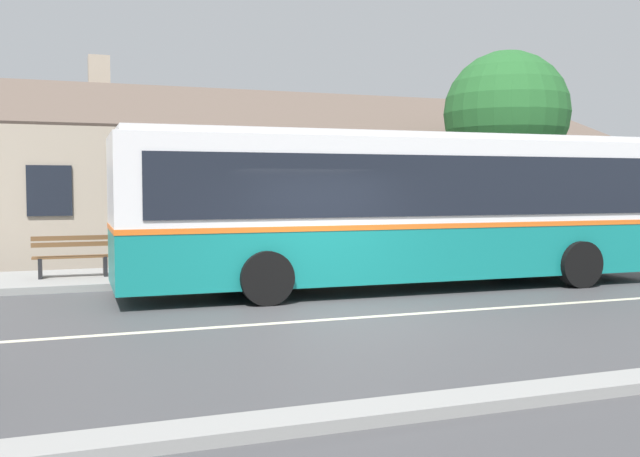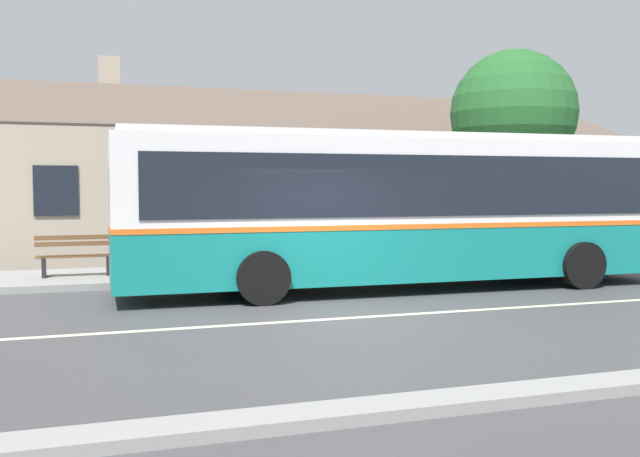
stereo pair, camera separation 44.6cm
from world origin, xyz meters
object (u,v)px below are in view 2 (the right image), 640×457
object	(u,v)px
transit_bus	(400,206)
bench_by_building	(76,258)
street_tree_primary	(514,118)
bench_down_street	(276,252)
bus_stop_sign	(561,206)

from	to	relation	value
transit_bus	bench_by_building	size ratio (longest dim) A/B	6.99
bench_by_building	street_tree_primary	distance (m)	12.50
transit_bus	bench_down_street	world-z (taller)	transit_bus
bench_down_street	transit_bus	bearing A→B (deg)	-55.65
transit_bus	bench_by_building	distance (m)	7.30
bench_by_building	bus_stop_sign	world-z (taller)	bus_stop_sign
bench_by_building	bench_down_street	world-z (taller)	same
transit_bus	bench_down_street	size ratio (longest dim) A/B	6.84
transit_bus	bus_stop_sign	size ratio (longest dim) A/B	4.98
transit_bus	street_tree_primary	distance (m)	7.10
bench_by_building	street_tree_primary	xyz separation A→B (m)	(11.94, 1.01, 3.55)
bench_down_street	street_tree_primary	world-z (taller)	street_tree_primary
bench_down_street	street_tree_primary	xyz separation A→B (m)	(7.35, 1.10, 3.54)
bench_by_building	bus_stop_sign	xyz separation A→B (m)	(12.18, -0.88, 1.07)
street_tree_primary	bus_stop_sign	bearing A→B (deg)	-82.68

